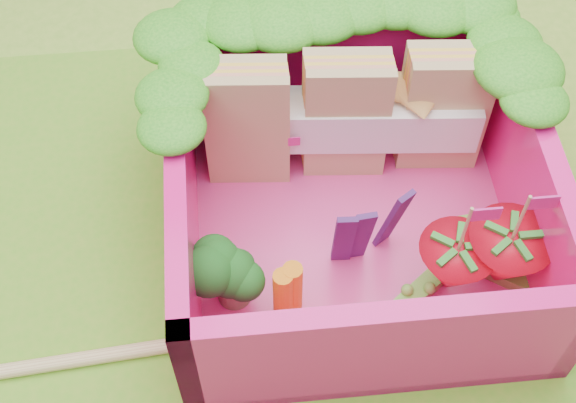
% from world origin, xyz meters
% --- Properties ---
extents(ground, '(14.00, 14.00, 0.00)m').
position_xyz_m(ground, '(0.00, 0.00, 0.00)').
color(ground, '#76B031').
rests_on(ground, ground).
extents(placemat, '(2.60, 2.60, 0.03)m').
position_xyz_m(placemat, '(0.00, 0.00, 0.01)').
color(placemat, '#65AE27').
rests_on(placemat, ground).
extents(bento_floor, '(1.30, 1.30, 0.05)m').
position_xyz_m(bento_floor, '(0.49, 0.21, 0.06)').
color(bento_floor, '#E13989').
rests_on(bento_floor, placemat).
extents(bento_box, '(1.30, 1.30, 0.55)m').
position_xyz_m(bento_box, '(0.49, 0.21, 0.31)').
color(bento_box, '#FF1582').
rests_on(bento_box, placemat).
extents(lettuce_ruffle, '(1.43, 0.77, 0.11)m').
position_xyz_m(lettuce_ruffle, '(0.49, 0.68, 0.64)').
color(lettuce_ruffle, '#1D8618').
rests_on(lettuce_ruffle, bento_box).
extents(sandwich_stack, '(1.06, 0.25, 0.55)m').
position_xyz_m(sandwich_stack, '(0.50, 0.53, 0.35)').
color(sandwich_stack, tan).
rests_on(sandwich_stack, bento_floor).
extents(broccoli, '(0.31, 0.31, 0.26)m').
position_xyz_m(broccoli, '(0.03, -0.04, 0.26)').
color(broccoli, '#649A4A').
rests_on(broccoli, bento_floor).
extents(carrot_sticks, '(0.10, 0.09, 0.26)m').
position_xyz_m(carrot_sticks, '(0.21, -0.11, 0.21)').
color(carrot_sticks, orange).
rests_on(carrot_sticks, bento_floor).
extents(purple_wedges, '(0.25, 0.11, 0.38)m').
position_xyz_m(purple_wedges, '(0.50, 0.06, 0.27)').
color(purple_wedges, '#3C1750').
rests_on(purple_wedges, bento_floor).
extents(strawberry_left, '(0.27, 0.27, 0.51)m').
position_xyz_m(strawberry_left, '(0.79, -0.08, 0.22)').
color(strawberry_left, red).
rests_on(strawberry_left, bento_floor).
extents(strawberry_right, '(0.29, 0.29, 0.53)m').
position_xyz_m(strawberry_right, '(0.97, -0.07, 0.23)').
color(strawberry_right, red).
rests_on(strawberry_right, bento_floor).
extents(snap_peas, '(0.63, 0.45, 0.05)m').
position_xyz_m(snap_peas, '(0.88, 0.00, 0.11)').
color(snap_peas, '#62B83A').
rests_on(snap_peas, bento_floor).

